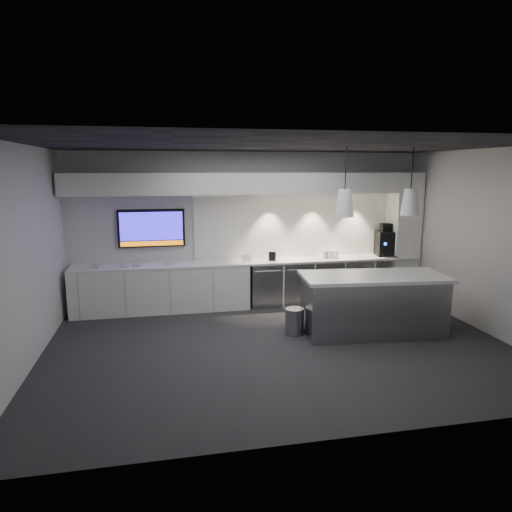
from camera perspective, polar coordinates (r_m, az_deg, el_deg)
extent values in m
plane|color=#29292B|center=(7.14, 2.91, -11.15)|extent=(7.00, 7.00, 0.00)
plane|color=black|center=(6.63, 3.17, 13.68)|extent=(7.00, 7.00, 0.00)
plane|color=silver|center=(9.14, -0.89, 3.47)|extent=(7.00, 0.00, 7.00)
plane|color=silver|center=(4.40, 11.20, -4.75)|extent=(7.00, 0.00, 7.00)
plane|color=silver|center=(6.77, -27.03, -0.31)|extent=(0.00, 7.00, 7.00)
plane|color=silver|center=(8.31, 27.11, 1.55)|extent=(0.00, 7.00, 7.00)
cube|color=white|center=(8.92, -0.49, -0.74)|extent=(6.80, 0.65, 0.04)
cube|color=white|center=(8.87, -11.69, -4.03)|extent=(3.30, 0.63, 0.86)
cube|color=gray|center=(9.07, 1.06, -3.49)|extent=(0.60, 0.61, 0.85)
cube|color=gray|center=(9.23, 4.89, -3.29)|extent=(0.60, 0.61, 0.85)
cube|color=gray|center=(9.42, 8.58, -3.08)|extent=(0.60, 0.61, 0.85)
cube|color=gray|center=(9.65, 12.10, -2.87)|extent=(0.60, 0.61, 0.85)
cube|color=white|center=(9.40, 6.36, 3.92)|extent=(4.60, 0.03, 1.30)
cube|color=white|center=(8.77, -0.54, 9.07)|extent=(6.90, 0.60, 0.40)
cube|color=white|center=(9.98, 17.84, 2.42)|extent=(0.55, 0.55, 2.60)
cube|color=black|center=(8.93, -12.92, 3.42)|extent=(1.25, 0.06, 0.72)
cube|color=#2516D1|center=(8.89, -12.94, 3.64)|extent=(1.17, 0.00, 0.54)
cube|color=orange|center=(8.93, -12.85, 1.55)|extent=(1.17, 0.00, 0.09)
cube|color=gray|center=(7.74, 14.38, -6.07)|extent=(2.29, 1.09, 0.93)
cube|color=white|center=(7.61, 14.55, -2.51)|extent=(2.41, 1.21, 0.06)
cylinder|color=gray|center=(7.56, 4.81, -8.13)|extent=(0.41, 0.41, 0.43)
cube|color=black|center=(9.83, 15.88, 1.53)|extent=(0.43, 0.47, 0.50)
cube|color=black|center=(9.78, 15.98, 3.47)|extent=(0.23, 0.23, 0.17)
cube|color=gray|center=(9.67, 16.41, -0.07)|extent=(0.30, 0.24, 0.03)
cube|color=black|center=(8.91, 2.05, -0.04)|extent=(0.14, 0.06, 0.18)
cube|color=white|center=(8.84, -1.19, -0.26)|extent=(0.18, 0.06, 0.14)
cube|color=#ABABAB|center=(8.83, -19.39, -1.27)|extent=(0.19, 0.19, 0.02)
cube|color=#ABABAB|center=(8.74, -16.12, -1.20)|extent=(0.19, 0.19, 0.02)
cube|color=#ABABAB|center=(8.75, -14.59, -1.10)|extent=(0.20, 0.20, 0.02)
cube|color=#ABABAB|center=(8.74, -10.76, -0.96)|extent=(0.19, 0.19, 0.02)
cone|color=white|center=(7.21, 11.01, 6.50)|extent=(0.30, 0.30, 0.42)
cylinder|color=black|center=(7.19, 11.17, 10.97)|extent=(0.02, 0.02, 0.70)
cone|color=white|center=(7.70, 18.71, 6.40)|extent=(0.30, 0.30, 0.42)
cylinder|color=black|center=(7.68, 18.97, 10.58)|extent=(0.02, 0.02, 0.70)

